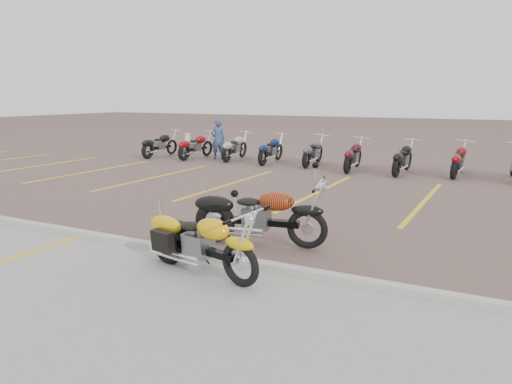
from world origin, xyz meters
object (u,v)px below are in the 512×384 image
flame_cruiser (257,218)px  person_a (218,139)px  yellow_cruiser (200,245)px  bollard (188,145)px

flame_cruiser → person_a: person_a is taller
yellow_cruiser → person_a: person_a is taller
yellow_cruiser → flame_cruiser: size_ratio=0.90×
person_a → yellow_cruiser: bearing=76.1°
flame_cruiser → person_a: (-6.79, 9.69, 0.31)m
flame_cruiser → person_a: 11.84m
bollard → person_a: bearing=5.3°
flame_cruiser → bollard: bearing=120.7°
flame_cruiser → person_a: bearing=115.2°
person_a → bollard: (-1.38, -0.13, -0.30)m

